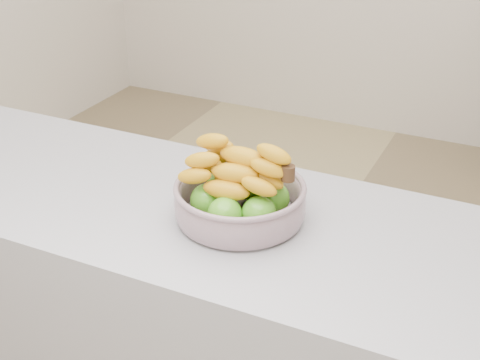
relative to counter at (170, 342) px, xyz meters
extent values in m
plane|color=tan|center=(0.00, 0.72, -0.45)|extent=(4.00, 4.00, 0.00)
cube|color=#9E9CA4|center=(0.00, 0.00, 0.00)|extent=(2.00, 0.60, 0.90)
cylinder|color=#A6B3C8|center=(0.21, 0.00, 0.46)|extent=(0.26, 0.26, 0.01)
torus|color=#A6B3C8|center=(0.21, 0.00, 0.53)|extent=(0.30, 0.30, 0.01)
sphere|color=#44971A|center=(0.21, -0.07, 0.50)|extent=(0.08, 0.08, 0.08)
sphere|color=#44971A|center=(0.28, -0.04, 0.50)|extent=(0.08, 0.08, 0.08)
sphere|color=#44971A|center=(0.28, 0.04, 0.50)|extent=(0.08, 0.08, 0.08)
sphere|color=#44971A|center=(0.21, 0.07, 0.50)|extent=(0.08, 0.08, 0.08)
sphere|color=#44971A|center=(0.15, 0.04, 0.50)|extent=(0.08, 0.08, 0.08)
sphere|color=#44971A|center=(0.15, -0.04, 0.50)|extent=(0.08, 0.08, 0.08)
ellipsoid|color=orange|center=(0.20, -0.05, 0.55)|extent=(0.19, 0.06, 0.04)
ellipsoid|color=orange|center=(0.20, 0.00, 0.55)|extent=(0.19, 0.05, 0.04)
ellipsoid|color=orange|center=(0.20, 0.05, 0.55)|extent=(0.19, 0.07, 0.04)
ellipsoid|color=orange|center=(0.21, -0.03, 0.58)|extent=(0.19, 0.08, 0.04)
ellipsoid|color=orange|center=(0.21, 0.03, 0.58)|extent=(0.19, 0.08, 0.04)
ellipsoid|color=orange|center=(0.22, 0.00, 0.61)|extent=(0.19, 0.05, 0.04)
cylinder|color=#382311|center=(0.33, 0.00, 0.59)|extent=(0.03, 0.03, 0.03)
camera|label=1|loc=(0.78, -1.19, 1.24)|focal=50.00mm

